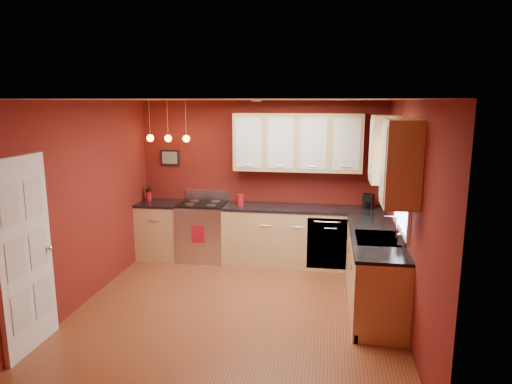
% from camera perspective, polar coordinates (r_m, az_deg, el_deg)
% --- Properties ---
extents(floor, '(4.20, 4.20, 0.00)m').
position_cam_1_polar(floor, '(5.93, -2.44, -14.53)').
color(floor, brown).
rests_on(floor, ground).
extents(ceiling, '(4.00, 4.20, 0.02)m').
position_cam_1_polar(ceiling, '(5.34, -2.67, 11.46)').
color(ceiling, silver).
rests_on(ceiling, wall_back).
extents(wall_back, '(4.00, 0.02, 2.60)m').
position_cam_1_polar(wall_back, '(7.52, 0.65, 1.47)').
color(wall_back, maroon).
rests_on(wall_back, floor).
extents(wall_front, '(4.00, 0.02, 2.60)m').
position_cam_1_polar(wall_front, '(3.55, -9.43, -10.04)').
color(wall_front, maroon).
rests_on(wall_front, floor).
extents(wall_left, '(0.02, 4.20, 2.60)m').
position_cam_1_polar(wall_left, '(6.20, -20.97, -1.41)').
color(wall_left, maroon).
rests_on(wall_left, floor).
extents(wall_right, '(0.02, 4.20, 2.60)m').
position_cam_1_polar(wall_right, '(5.47, 18.49, -2.88)').
color(wall_right, maroon).
rests_on(wall_right, floor).
extents(base_cabinets_back_left, '(0.70, 0.60, 0.90)m').
position_cam_1_polar(base_cabinets_back_left, '(7.84, -11.76, -4.75)').
color(base_cabinets_back_left, tan).
rests_on(base_cabinets_back_left, floor).
extents(base_cabinets_back_right, '(2.54, 0.60, 0.90)m').
position_cam_1_polar(base_cabinets_back_right, '(7.36, 5.95, -5.63)').
color(base_cabinets_back_right, tan).
rests_on(base_cabinets_back_right, floor).
extents(base_cabinets_right, '(0.60, 2.10, 0.90)m').
position_cam_1_polar(base_cabinets_right, '(6.10, 14.49, -9.55)').
color(base_cabinets_right, tan).
rests_on(base_cabinets_right, floor).
extents(counter_back_left, '(0.70, 0.62, 0.04)m').
position_cam_1_polar(counter_back_left, '(7.72, -11.90, -1.39)').
color(counter_back_left, black).
rests_on(counter_back_left, base_cabinets_back_left).
extents(counter_back_right, '(2.54, 0.62, 0.04)m').
position_cam_1_polar(counter_back_right, '(7.23, 6.02, -2.07)').
color(counter_back_right, black).
rests_on(counter_back_right, base_cabinets_back_right).
extents(counter_right, '(0.62, 2.10, 0.04)m').
position_cam_1_polar(counter_right, '(5.95, 14.71, -5.31)').
color(counter_right, black).
rests_on(counter_right, base_cabinets_right).
extents(gas_range, '(0.76, 0.64, 1.11)m').
position_cam_1_polar(gas_range, '(7.61, -6.60, -4.83)').
color(gas_range, silver).
rests_on(gas_range, floor).
extents(dishwasher_front, '(0.60, 0.02, 0.80)m').
position_cam_1_polar(dishwasher_front, '(7.07, 8.83, -6.41)').
color(dishwasher_front, silver).
rests_on(dishwasher_front, base_cabinets_back_right).
extents(sink, '(0.50, 0.70, 0.33)m').
position_cam_1_polar(sink, '(5.81, 14.87, -5.78)').
color(sink, '#98989D').
rests_on(sink, counter_right).
extents(window, '(0.06, 1.02, 1.22)m').
position_cam_1_polar(window, '(5.68, 18.00, 1.66)').
color(window, white).
rests_on(window, wall_right).
extents(door_left_wall, '(0.12, 0.82, 2.05)m').
position_cam_1_polar(door_left_wall, '(5.29, -26.93, -7.10)').
color(door_left_wall, white).
rests_on(door_left_wall, floor).
extents(upper_cabinets_back, '(2.00, 0.35, 0.90)m').
position_cam_1_polar(upper_cabinets_back, '(7.20, 5.21, 6.20)').
color(upper_cabinets_back, tan).
rests_on(upper_cabinets_back, wall_back).
extents(upper_cabinets_right, '(0.35, 1.95, 0.90)m').
position_cam_1_polar(upper_cabinets_right, '(5.64, 16.62, 4.38)').
color(upper_cabinets_right, tan).
rests_on(upper_cabinets_right, wall_right).
extents(wall_picture, '(0.32, 0.03, 0.26)m').
position_cam_1_polar(wall_picture, '(7.83, -10.70, 4.24)').
color(wall_picture, black).
rests_on(wall_picture, wall_back).
extents(pendant_lights, '(0.71, 0.11, 0.66)m').
position_cam_1_polar(pendant_lights, '(7.45, -10.93, 6.66)').
color(pendant_lights, '#98989D').
rests_on(pendant_lights, ceiling).
extents(red_canister, '(0.12, 0.12, 0.18)m').
position_cam_1_polar(red_canister, '(7.29, -1.98, -0.99)').
color(red_canister, '#A3111C').
rests_on(red_canister, counter_back_right).
extents(red_vase, '(0.09, 0.09, 0.15)m').
position_cam_1_polar(red_vase, '(7.87, -13.26, -0.52)').
color(red_vase, '#A3111C').
rests_on(red_vase, counter_back_left).
extents(flowers, '(0.14, 0.14, 0.18)m').
position_cam_1_polar(flowers, '(7.84, -13.31, 0.51)').
color(flowers, '#A3111C').
rests_on(flowers, red_vase).
extents(coffee_maker, '(0.19, 0.19, 0.23)m').
position_cam_1_polar(coffee_maker, '(7.32, 13.87, -1.17)').
color(coffee_maker, black).
rests_on(coffee_maker, counter_back_right).
extents(soap_pump, '(0.10, 0.10, 0.20)m').
position_cam_1_polar(soap_pump, '(5.56, 17.70, -5.34)').
color(soap_pump, white).
rests_on(soap_pump, counter_right).
extents(dish_towel, '(0.21, 0.01, 0.29)m').
position_cam_1_polar(dish_towel, '(7.29, -7.27, -5.24)').
color(dish_towel, '#A3111C').
rests_on(dish_towel, gas_range).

